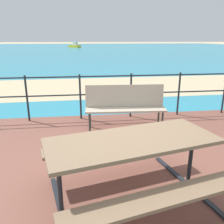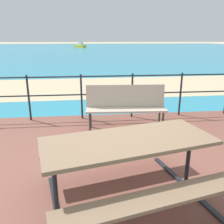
{
  "view_description": "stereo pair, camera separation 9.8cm",
  "coord_description": "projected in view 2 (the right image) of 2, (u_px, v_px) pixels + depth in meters",
  "views": [
    {
      "loc": [
        -0.54,
        -2.91,
        1.87
      ],
      "look_at": [
        -0.01,
        1.22,
        0.56
      ],
      "focal_mm": 37.71,
      "sensor_mm": 36.0,
      "label": 1
    },
    {
      "loc": [
        -0.45,
        -2.92,
        1.87
      ],
      "look_at": [
        -0.01,
        1.22,
        0.56
      ],
      "focal_mm": 37.71,
      "sensor_mm": 36.0,
      "label": 2
    }
  ],
  "objects": [
    {
      "name": "patio_paving",
      "position": [
        122.0,
        173.0,
        3.37
      ],
      "size": [
        6.4,
        5.2,
        0.06
      ],
      "primitive_type": "cube",
      "color": "brown",
      "rests_on": "ground"
    },
    {
      "name": "ground_plane",
      "position": [
        122.0,
        174.0,
        3.38
      ],
      "size": [
        240.0,
        240.0,
        0.0
      ],
      "primitive_type": "plane",
      "color": "tan"
    },
    {
      "name": "picnic_table",
      "position": [
        128.0,
        154.0,
        2.56
      ],
      "size": [
        2.13,
        1.86,
        0.78
      ],
      "rotation": [
        0.0,
        0.0,
        0.23
      ],
      "color": "#7A6047",
      "rests_on": "patio_paving"
    },
    {
      "name": "park_bench",
      "position": [
        126.0,
        103.0,
        4.82
      ],
      "size": [
        1.65,
        0.51,
        0.9
      ],
      "rotation": [
        0.0,
        0.0,
        -0.06
      ],
      "color": "tan",
      "rests_on": "patio_paving"
    },
    {
      "name": "boat_mid",
      "position": [
        80.0,
        46.0,
        48.75
      ],
      "size": [
        2.79,
        3.14,
        1.25
      ],
      "rotation": [
        0.0,
        0.0,
        2.27
      ],
      "color": "yellow",
      "rests_on": "sea_water"
    },
    {
      "name": "beach_strip",
      "position": [
        99.0,
        87.0,
        9.47
      ],
      "size": [
        54.08,
        5.45,
        0.01
      ],
      "primitive_type": "cube",
      "rotation": [
        0.0,
        0.0,
        0.02
      ],
      "color": "tan",
      "rests_on": "ground"
    },
    {
      "name": "sea_water",
      "position": [
        89.0,
        49.0,
        41.32
      ],
      "size": [
        90.0,
        90.0,
        0.01
      ],
      "primitive_type": "cube",
      "color": "teal",
      "rests_on": "ground"
    },
    {
      "name": "railing_fence",
      "position": [
        107.0,
        91.0,
        5.43
      ],
      "size": [
        5.94,
        0.04,
        1.04
      ],
      "color": "#1E2328",
      "rests_on": "patio_paving"
    }
  ]
}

